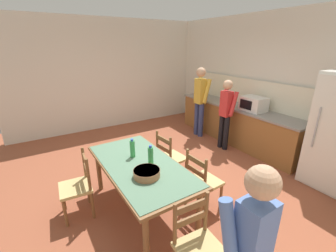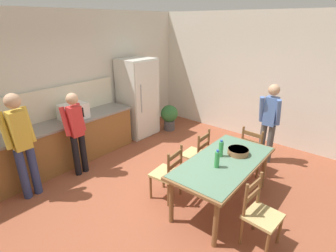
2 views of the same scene
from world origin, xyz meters
name	(u,v)px [view 1 (image 1 of 2)]	position (x,y,z in m)	size (l,w,h in m)	color
ground_plane	(171,179)	(0.00, 0.00, 0.00)	(8.32, 8.32, 0.00)	brown
wall_back	(276,84)	(0.00, 2.66, 1.45)	(6.52, 0.12, 2.90)	silver
wall_left	(107,75)	(-3.26, 0.00, 1.45)	(0.12, 5.20, 2.90)	silver
kitchen_counter	(235,123)	(-0.61, 2.23, 0.44)	(3.34, 0.66, 0.88)	brown
counter_splashback	(248,92)	(-0.61, 2.54, 1.18)	(3.30, 0.03, 0.60)	#EFE8CB
microwave	(254,104)	(-0.16, 2.21, 1.03)	(0.50, 0.39, 0.30)	white
dining_table	(140,169)	(0.46, -0.77, 0.68)	(1.85, 0.94, 0.76)	brown
bottle_near_centre	(132,149)	(0.23, -0.78, 0.88)	(0.07, 0.07, 0.27)	green
bottle_off_centre	(151,156)	(0.55, -0.66, 0.88)	(0.07, 0.07, 0.27)	green
serving_bowl	(147,173)	(0.78, -0.83, 0.81)	(0.32, 0.32, 0.09)	#9E6642
chair_side_near_left	(78,186)	(0.07, -1.52, 0.44)	(0.45, 0.43, 0.91)	brown
chair_side_far_right	(202,182)	(0.86, -0.02, 0.44)	(0.45, 0.43, 0.91)	brown
chair_head_end	(198,246)	(1.67, -0.75, 0.44)	(0.42, 0.44, 0.91)	brown
chair_side_far_left	(170,158)	(0.04, -0.04, 0.44)	(0.46, 0.44, 0.91)	brown
person_at_sink	(200,99)	(-1.35, 1.71, 0.97)	(0.43, 0.30, 1.73)	navy
person_at_counter	(226,111)	(-0.44, 1.69, 0.87)	(0.39, 0.27, 1.55)	black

